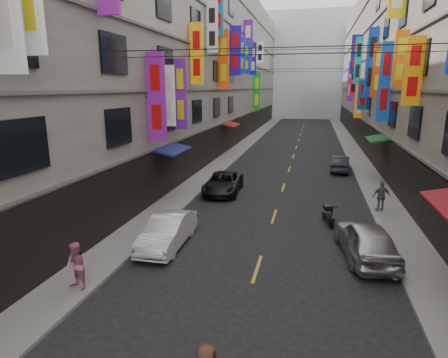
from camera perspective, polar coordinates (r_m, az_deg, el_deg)
The scene contains 16 objects.
sidewalk_left at distance 38.03m, azimuth 1.45°, elevation 3.92°, with size 2.00×90.00×0.12m, color slate.
sidewalk_right at distance 37.48m, azimuth 19.73°, elevation 2.97°, with size 2.00×90.00×0.12m, color slate.
building_row_left at distance 39.26m, azimuth -7.49°, elevation 17.93°, with size 10.14×90.00×19.00m.
building_row_right at distance 38.18m, azimuth 30.26°, elevation 16.38°, with size 10.14×90.00×19.00m.
haze_block at distance 86.79m, azimuth 12.75°, elevation 16.38°, with size 18.00×8.00×22.00m, color silver.
shop_signage at distance 30.62m, azimuth 10.20°, elevation 18.41°, with size 14.00×55.00×11.80m.
street_awnings at distance 21.18m, azimuth 5.06°, elevation 4.04°, with size 13.99×35.20×0.41m.
overhead_cables at distance 24.82m, azimuth 9.83°, elevation 18.76°, with size 14.00×38.04×1.24m.
lane_markings at distance 34.34m, azimuth 10.24°, elevation 2.54°, with size 0.12×80.20×0.01m.
scooter_far_right at distance 19.24m, azimuth 15.59°, elevation -5.29°, with size 0.66×1.78×1.14m.
car_left_mid at distance 16.10m, azimuth -8.60°, elevation -7.85°, with size 1.42×4.08×1.34m, color white.
car_left_far at distance 23.85m, azimuth -0.12°, elevation -0.62°, with size 2.11×4.58×1.27m, color black.
car_right_mid at distance 15.85m, azimuth 20.82°, elevation -8.69°, with size 1.76×4.38×1.49m, color #B7B8BC.
car_right_far at distance 31.37m, azimuth 17.28°, elevation 2.25°, with size 1.34×3.84×1.26m, color #2A2831.
pedestrian_lfar at distance 13.33m, azimuth -21.51°, elevation -12.27°, with size 0.78×0.54×1.61m, color pink.
pedestrian_rfar at distance 21.58m, azimuth 22.86°, elevation -2.43°, with size 0.96×0.55×1.64m, color #5F5F62.
Camera 1 is at (1.75, 5.34, 6.56)m, focal length 30.00 mm.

